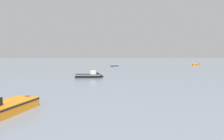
# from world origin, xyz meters

# --- Properties ---
(rowboat_moored_2) EXTENTS (4.26, 4.26, 0.71)m
(rowboat_moored_2) POSITION_xyz_m (-0.50, 85.13, 0.19)
(rowboat_moored_2) COLOR navy
(rowboat_moored_2) RESTS_ON ground
(motorboat_moored_3) EXTENTS (5.37, 1.97, 2.00)m
(motorboat_moored_3) POSITION_xyz_m (-5.66, 43.87, 0.30)
(motorboat_moored_3) COLOR black
(motorboat_moored_3) RESTS_ON ground
(motorboat_moored_7) EXTENTS (5.22, 5.70, 1.98)m
(motorboat_moored_7) POSITION_xyz_m (34.68, 91.59, 0.27)
(motorboat_moored_7) COLOR orange
(motorboat_moored_7) RESTS_ON ground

